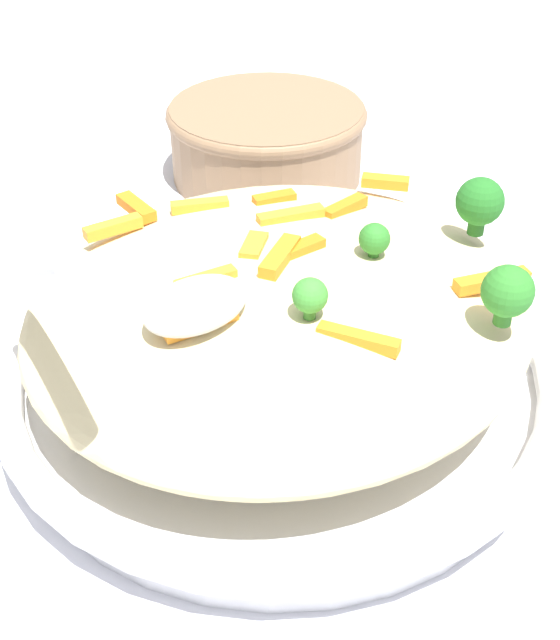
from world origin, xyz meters
The scene contains 23 objects.
ground_plane centered at (0.00, 0.00, 0.00)m, with size 2.40×2.40×0.00m, color silver.
serving_bowl centered at (0.00, 0.00, 0.02)m, with size 0.32×0.32×0.04m.
pasta_mound centered at (0.00, 0.00, 0.07)m, with size 0.29×0.27×0.06m, color beige.
carrot_piece_0 centered at (0.02, -0.11, 0.09)m, with size 0.03×0.01×0.01m, color orange.
carrot_piece_1 centered at (0.00, -0.02, 0.10)m, with size 0.03×0.01×0.01m, color orange.
carrot_piece_2 centered at (0.04, -0.01, 0.10)m, with size 0.03×0.01×0.01m, color orange.
carrot_piece_3 centered at (0.06, 0.01, 0.10)m, with size 0.04×0.01×0.01m, color orange.
carrot_piece_4 centered at (-0.01, -0.09, 0.09)m, with size 0.03×0.01×0.01m, color orange.
carrot_piece_5 centered at (-0.02, 0.00, 0.10)m, with size 0.02×0.01×0.01m, color orange.
carrot_piece_6 centered at (-0.05, -0.06, 0.09)m, with size 0.03×0.01×0.01m, color orange.
carrot_piece_7 centered at (-0.07, 0.08, 0.09)m, with size 0.04×0.01×0.01m, color orange.
carrot_piece_8 centered at (-0.12, -0.03, 0.09)m, with size 0.03×0.01×0.01m, color orange.
carrot_piece_9 centered at (0.02, 0.07, 0.09)m, with size 0.04×0.01×0.01m, color orange.
carrot_piece_10 centered at (-0.07, -0.02, 0.09)m, with size 0.03×0.01×0.01m, color orange.
carrot_piece_11 centered at (-0.04, -0.03, 0.10)m, with size 0.04×0.01×0.01m, color orange.
carrot_piece_12 centered at (0.04, -0.10, 0.09)m, with size 0.03×0.01×0.01m, color orange.
carrot_piece_13 centered at (0.00, 0.00, 0.10)m, with size 0.04×0.01×0.01m, color orange.
broccoli_floret_0 centered at (-0.11, 0.05, 0.11)m, with size 0.03×0.03×0.03m.
broccoli_floret_1 centered at (-0.04, 0.03, 0.10)m, with size 0.02×0.02×0.02m.
broccoli_floret_2 centered at (0.02, 0.05, 0.11)m, with size 0.02×0.02×0.02m.
broccoli_floret_3 centered at (-0.05, 0.11, 0.11)m, with size 0.03×0.03×0.03m.
serving_spoon centered at (0.09, 0.00, 0.12)m, with size 0.12×0.15×0.10m.
companion_bowl centered at (-0.20, -0.23, 0.04)m, with size 0.17×0.17×0.06m.
Camera 1 is at (0.26, 0.28, 0.33)m, focal length 47.12 mm.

